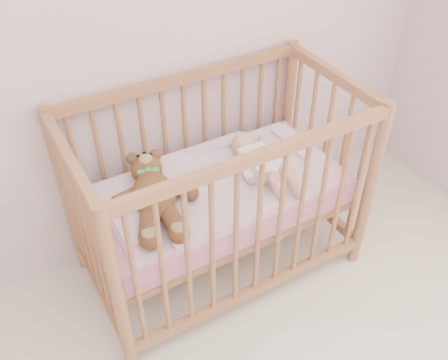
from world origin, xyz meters
TOP-DOWN VIEW (x-y plane):
  - wall_back at (0.00, 2.00)m, footprint 4.00×0.02m
  - crib at (0.48, 1.60)m, footprint 1.36×0.76m
  - mattress at (0.48, 1.60)m, footprint 1.22×0.62m
  - blanket at (0.48, 1.60)m, footprint 1.10×0.58m
  - baby at (0.70, 1.58)m, footprint 0.27×0.55m
  - teddy_bear at (0.14, 1.58)m, footprint 0.55×0.68m

SIDE VIEW (x-z plane):
  - mattress at x=0.48m, z-range 0.42..0.55m
  - crib at x=0.48m, z-range 0.00..1.00m
  - blanket at x=0.48m, z-range 0.53..0.59m
  - baby at x=0.70m, z-range 0.57..0.70m
  - teddy_bear at x=0.14m, z-range 0.56..0.73m
  - wall_back at x=0.00m, z-range 0.00..2.70m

